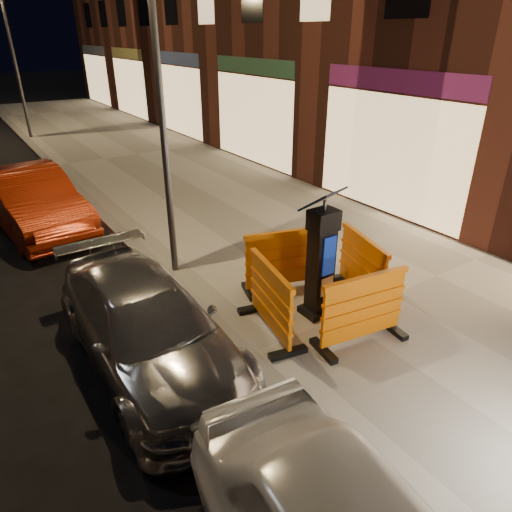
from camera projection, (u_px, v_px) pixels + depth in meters
ground_plane at (248, 363)px, 6.57m from camera, size 120.00×120.00×0.00m
sidewalk at (391, 298)px, 8.03m from camera, size 6.00×60.00×0.15m
kerb at (248, 359)px, 6.53m from camera, size 0.30×60.00×0.15m
parking_kiosk at (321, 258)px, 7.06m from camera, size 0.76×0.76×2.00m
barrier_front at (363, 310)px, 6.54m from camera, size 1.50×0.79×1.11m
barrier_back at (283, 260)px, 7.96m from camera, size 1.54×0.97×1.11m
barrier_kerbside at (271, 300)px, 6.78m from camera, size 0.86×1.52×1.11m
barrier_bldgside at (362, 267)px, 7.72m from camera, size 0.95×1.53×1.11m
car_silver at (152, 361)px, 6.62m from camera, size 1.74×4.25×1.23m
car_red at (39, 229)px, 11.03m from camera, size 2.04×4.58×1.46m
street_lamp_mid at (161, 109)px, 7.54m from camera, size 0.12×0.12×6.00m
street_lamp_far at (15, 63)px, 18.73m from camera, size 0.12×0.12×6.00m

